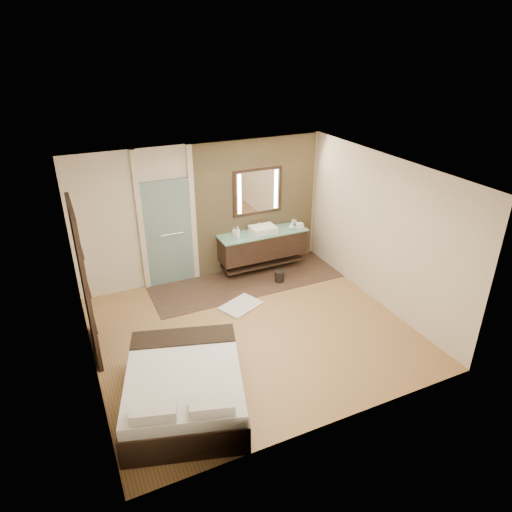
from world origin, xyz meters
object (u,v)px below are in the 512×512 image
mirror_unit (258,192)px  waste_bin (279,276)px  bed (185,387)px  vanity (262,245)px

mirror_unit → waste_bin: size_ratio=4.46×
bed → waste_bin: bed is taller
bed → vanity: bearing=66.3°
waste_bin → mirror_unit: bearing=96.3°
vanity → waste_bin: vanity is taller
vanity → mirror_unit: (0.00, 0.24, 1.07)m
mirror_unit → vanity: bearing=-90.0°
waste_bin → bed: bearing=-137.4°
vanity → waste_bin: 0.76m
vanity → mirror_unit: mirror_unit is taller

